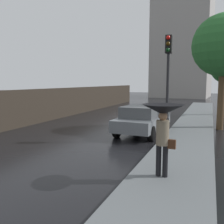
# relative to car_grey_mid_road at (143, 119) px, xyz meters

# --- Properties ---
(car_grey_mid_road) EXTENTS (2.11, 4.48, 1.45)m
(car_grey_mid_road) POSITION_rel_car_grey_mid_road_xyz_m (0.00, 0.00, 0.00)
(car_grey_mid_road) COLOR slate
(car_grey_mid_road) RESTS_ON ground
(pedestrian_with_umbrella_near) EXTENTS (1.08, 1.08, 1.93)m
(pedestrian_with_umbrella_near) POSITION_rel_car_grey_mid_road_xyz_m (2.06, -5.84, 0.95)
(pedestrian_with_umbrella_near) COLOR black
(pedestrian_with_umbrella_near) RESTS_ON sidewalk_strip
(traffic_light) EXTENTS (0.26, 0.39, 4.46)m
(traffic_light) POSITION_rel_car_grey_mid_road_xyz_m (1.43, -1.36, 2.46)
(traffic_light) COLOR black
(traffic_light) RESTS_ON sidewalk_strip
(street_tree_mid) EXTENTS (3.36, 3.36, 6.27)m
(street_tree_mid) POSITION_rel_car_grey_mid_road_xyz_m (3.71, 2.67, 3.80)
(street_tree_mid) COLOR #4C3823
(street_tree_mid) RESTS_ON ground
(distant_tower) EXTENTS (9.75, 10.55, 27.02)m
(distant_tower) POSITION_rel_car_grey_mid_road_xyz_m (-1.72, 33.41, 9.61)
(distant_tower) COLOR #9E9993
(distant_tower) RESTS_ON ground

